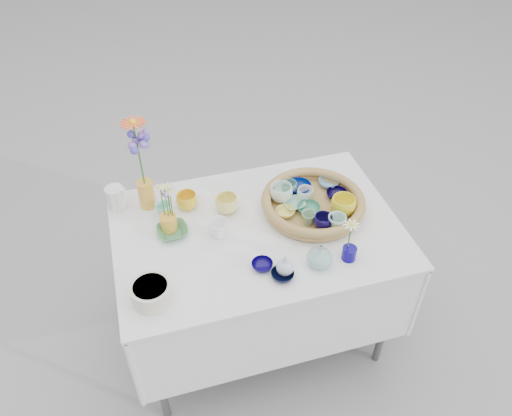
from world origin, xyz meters
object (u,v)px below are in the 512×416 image
object	(u,v)px
display_table	(257,329)
wicker_tray	(313,203)
bud_vase_seafoam	(320,255)
tall_vase_yellow	(146,194)

from	to	relation	value
display_table	wicker_tray	bearing A→B (deg)	10.12
display_table	bud_vase_seafoam	bearing A→B (deg)	-56.28
display_table	wicker_tray	distance (m)	0.85
bud_vase_seafoam	display_table	bearing A→B (deg)	123.72
wicker_tray	bud_vase_seafoam	world-z (taller)	bud_vase_seafoam
bud_vase_seafoam	tall_vase_yellow	xyz separation A→B (m)	(-0.63, 0.57, 0.02)
display_table	tall_vase_yellow	xyz separation A→B (m)	(-0.44, 0.29, 0.84)
wicker_tray	tall_vase_yellow	world-z (taller)	tall_vase_yellow
display_table	wicker_tray	world-z (taller)	wicker_tray
bud_vase_seafoam	tall_vase_yellow	size ratio (longest dim) A/B	0.78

